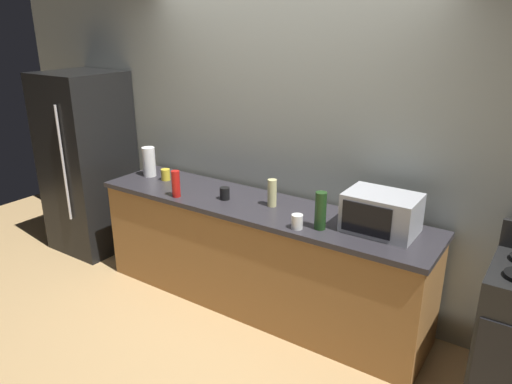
% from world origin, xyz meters
% --- Properties ---
extents(ground_plane, '(8.00, 8.00, 0.00)m').
position_xyz_m(ground_plane, '(0.00, 0.00, 0.00)').
color(ground_plane, tan).
extents(back_wall, '(6.40, 0.10, 2.70)m').
position_xyz_m(back_wall, '(0.00, 0.81, 1.35)').
color(back_wall, '#9EA399').
rests_on(back_wall, ground_plane).
extents(counter_run, '(2.84, 0.64, 0.90)m').
position_xyz_m(counter_run, '(0.00, 0.40, 0.45)').
color(counter_run, '#9E6B38').
rests_on(counter_run, ground_plane).
extents(refrigerator, '(0.72, 0.73, 1.80)m').
position_xyz_m(refrigerator, '(-2.05, 0.40, 0.90)').
color(refrigerator, black).
rests_on(refrigerator, ground_plane).
extents(microwave, '(0.48, 0.35, 0.27)m').
position_xyz_m(microwave, '(0.99, 0.45, 1.04)').
color(microwave, '#B7BABF').
rests_on(microwave, counter_run).
extents(paper_towel_roll, '(0.12, 0.12, 0.27)m').
position_xyz_m(paper_towel_roll, '(-1.22, 0.45, 1.04)').
color(paper_towel_roll, white).
rests_on(paper_towel_roll, counter_run).
extents(bottle_wine, '(0.08, 0.08, 0.27)m').
position_xyz_m(bottle_wine, '(0.63, 0.26, 1.03)').
color(bottle_wine, '#1E3F19').
rests_on(bottle_wine, counter_run).
extents(bottle_hot_sauce, '(0.07, 0.07, 0.22)m').
position_xyz_m(bottle_hot_sauce, '(-0.63, 0.18, 1.01)').
color(bottle_hot_sauce, red).
rests_on(bottle_hot_sauce, counter_run).
extents(bottle_vinegar, '(0.07, 0.07, 0.22)m').
position_xyz_m(bottle_vinegar, '(0.13, 0.43, 1.01)').
color(bottle_vinegar, beige).
rests_on(bottle_vinegar, counter_run).
extents(mug_yellow, '(0.08, 0.08, 0.10)m').
position_xyz_m(mug_yellow, '(-1.01, 0.44, 0.95)').
color(mug_yellow, yellow).
rests_on(mug_yellow, counter_run).
extents(mug_white, '(0.08, 0.08, 0.10)m').
position_xyz_m(mug_white, '(0.50, 0.17, 0.95)').
color(mug_white, white).
rests_on(mug_white, counter_run).
extents(mug_black, '(0.08, 0.08, 0.10)m').
position_xyz_m(mug_black, '(-0.27, 0.35, 0.95)').
color(mug_black, black).
rests_on(mug_black, counter_run).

